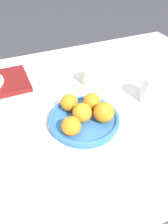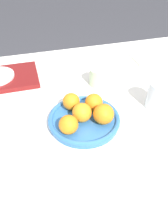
{
  "view_description": "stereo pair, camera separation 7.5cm",
  "coord_description": "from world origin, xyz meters",
  "px_view_note": "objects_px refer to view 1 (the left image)",
  "views": [
    {
      "loc": [
        -0.23,
        -0.72,
        1.24
      ],
      "look_at": [
        -0.01,
        -0.2,
        0.76
      ],
      "focal_mm": 35.0,
      "sensor_mm": 36.0,
      "label": 1
    },
    {
      "loc": [
        -0.16,
        -0.74,
        1.24
      ],
      "look_at": [
        -0.01,
        -0.2,
        0.76
      ],
      "focal_mm": 35.0,
      "sensor_mm": 36.0,
      "label": 2
    }
  ],
  "objects_px": {
    "orange_4": "(69,103)",
    "cup_0": "(90,76)",
    "orange_2": "(92,102)",
    "orange_3": "(104,112)",
    "orange_1": "(71,126)",
    "orange_0": "(82,113)",
    "fruit_platter": "(84,120)",
    "water_glass": "(152,90)",
    "napkin": "(131,55)"
  },
  "relations": [
    {
      "from": "orange_4",
      "to": "cup_0",
      "type": "xyz_separation_m",
      "value": [
        0.16,
        0.16,
        -0.01
      ]
    },
    {
      "from": "orange_2",
      "to": "orange_3",
      "type": "bearing_deg",
      "value": -82.0
    },
    {
      "from": "orange_1",
      "to": "orange_4",
      "type": "relative_size",
      "value": 1.02
    },
    {
      "from": "orange_0",
      "to": "orange_1",
      "type": "distance_m",
      "value": 0.07
    },
    {
      "from": "orange_0",
      "to": "fruit_platter",
      "type": "bearing_deg",
      "value": 29.6
    },
    {
      "from": "orange_2",
      "to": "orange_3",
      "type": "height_order",
      "value": "orange_3"
    },
    {
      "from": "orange_1",
      "to": "water_glass",
      "type": "xyz_separation_m",
      "value": [
        0.36,
        0.06,
        0.0
      ]
    },
    {
      "from": "orange_4",
      "to": "napkin",
      "type": "distance_m",
      "value": 0.57
    },
    {
      "from": "water_glass",
      "to": "fruit_platter",
      "type": "bearing_deg",
      "value": -177.22
    },
    {
      "from": "orange_4",
      "to": "orange_1",
      "type": "bearing_deg",
      "value": -107.25
    },
    {
      "from": "orange_2",
      "to": "water_glass",
      "type": "height_order",
      "value": "water_glass"
    },
    {
      "from": "orange_3",
      "to": "water_glass",
      "type": "bearing_deg",
      "value": 11.84
    },
    {
      "from": "orange_4",
      "to": "cup_0",
      "type": "bearing_deg",
      "value": 45.21
    },
    {
      "from": "orange_3",
      "to": "napkin",
      "type": "height_order",
      "value": "orange_3"
    },
    {
      "from": "cup_0",
      "to": "orange_0",
      "type": "bearing_deg",
      "value": -120.52
    },
    {
      "from": "orange_2",
      "to": "orange_0",
      "type": "bearing_deg",
      "value": -141.81
    },
    {
      "from": "orange_2",
      "to": "orange_3",
      "type": "distance_m",
      "value": 0.08
    },
    {
      "from": "fruit_platter",
      "to": "orange_2",
      "type": "relative_size",
      "value": 3.97
    },
    {
      "from": "orange_4",
      "to": "cup_0",
      "type": "height_order",
      "value": "orange_4"
    },
    {
      "from": "fruit_platter",
      "to": "orange_4",
      "type": "distance_m",
      "value": 0.08
    },
    {
      "from": "napkin",
      "to": "orange_3",
      "type": "bearing_deg",
      "value": -132.6
    },
    {
      "from": "orange_1",
      "to": "orange_4",
      "type": "height_order",
      "value": "orange_1"
    },
    {
      "from": "fruit_platter",
      "to": "orange_4",
      "type": "height_order",
      "value": "orange_4"
    },
    {
      "from": "cup_0",
      "to": "orange_4",
      "type": "bearing_deg",
      "value": -134.79
    },
    {
      "from": "cup_0",
      "to": "napkin",
      "type": "height_order",
      "value": "cup_0"
    },
    {
      "from": "water_glass",
      "to": "cup_0",
      "type": "distance_m",
      "value": 0.27
    },
    {
      "from": "napkin",
      "to": "fruit_platter",
      "type": "bearing_deg",
      "value": -139.14
    },
    {
      "from": "orange_2",
      "to": "orange_3",
      "type": "relative_size",
      "value": 0.9
    },
    {
      "from": "orange_2",
      "to": "napkin",
      "type": "height_order",
      "value": "orange_2"
    },
    {
      "from": "orange_0",
      "to": "orange_4",
      "type": "relative_size",
      "value": 1.07
    },
    {
      "from": "orange_0",
      "to": "orange_2",
      "type": "xyz_separation_m",
      "value": [
        0.06,
        0.04,
        -0.0
      ]
    },
    {
      "from": "orange_2",
      "to": "orange_4",
      "type": "xyz_separation_m",
      "value": [
        -0.08,
        0.03,
        -0.0
      ]
    },
    {
      "from": "fruit_platter",
      "to": "orange_1",
      "type": "xyz_separation_m",
      "value": [
        -0.07,
        -0.05,
        0.04
      ]
    },
    {
      "from": "fruit_platter",
      "to": "orange_0",
      "type": "bearing_deg",
      "value": -150.4
    },
    {
      "from": "orange_1",
      "to": "cup_0",
      "type": "relative_size",
      "value": 0.83
    },
    {
      "from": "orange_0",
      "to": "napkin",
      "type": "relative_size",
      "value": 0.53
    },
    {
      "from": "orange_3",
      "to": "cup_0",
      "type": "distance_m",
      "value": 0.27
    },
    {
      "from": "orange_2",
      "to": "cup_0",
      "type": "height_order",
      "value": "orange_2"
    },
    {
      "from": "cup_0",
      "to": "fruit_platter",
      "type": "bearing_deg",
      "value": -119.39
    },
    {
      "from": "fruit_platter",
      "to": "orange_0",
      "type": "distance_m",
      "value": 0.04
    },
    {
      "from": "fruit_platter",
      "to": "water_glass",
      "type": "distance_m",
      "value": 0.29
    },
    {
      "from": "orange_0",
      "to": "napkin",
      "type": "xyz_separation_m",
      "value": [
        0.45,
        0.39,
        -0.05
      ]
    },
    {
      "from": "orange_1",
      "to": "orange_2",
      "type": "relative_size",
      "value": 1.0
    },
    {
      "from": "orange_4",
      "to": "napkin",
      "type": "relative_size",
      "value": 0.49
    },
    {
      "from": "orange_1",
      "to": "water_glass",
      "type": "height_order",
      "value": "water_glass"
    },
    {
      "from": "orange_1",
      "to": "orange_0",
      "type": "bearing_deg",
      "value": 37.95
    },
    {
      "from": "cup_0",
      "to": "orange_3",
      "type": "bearing_deg",
      "value": -104.61
    },
    {
      "from": "orange_3",
      "to": "fruit_platter",
      "type": "bearing_deg",
      "value": 149.39
    },
    {
      "from": "orange_0",
      "to": "orange_4",
      "type": "bearing_deg",
      "value": 105.81
    },
    {
      "from": "orange_3",
      "to": "napkin",
      "type": "relative_size",
      "value": 0.56
    }
  ]
}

